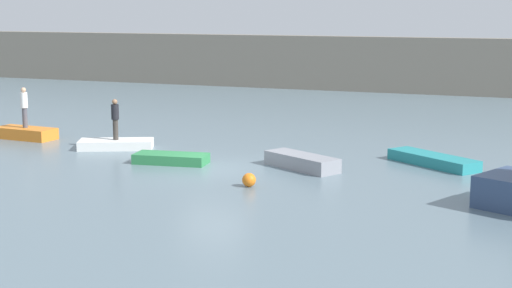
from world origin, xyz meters
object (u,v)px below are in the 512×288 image
Objects in this scene: person_dark_shirt at (115,117)px; mooring_buoy at (249,180)px; rowboat_orange at (26,133)px; rowboat_white at (116,144)px; person_white_shirt at (24,105)px; rowboat_teal at (433,160)px; rowboat_green at (171,159)px; rowboat_grey at (302,162)px.

person_dark_shirt is 3.72× the size of mooring_buoy.
mooring_buoy is at bearing -17.33° from rowboat_orange.
rowboat_white is 5.33m from person_white_shirt.
person_dark_shirt is (5.12, -0.65, 1.08)m from rowboat_orange.
rowboat_teal is 8.22× the size of mooring_buoy.
person_dark_shirt is (-3.60, 1.90, 1.15)m from rowboat_green.
rowboat_green is 9.90m from rowboat_teal.
rowboat_grey is 5.01m from rowboat_teal.
rowboat_white is 1.78× the size of person_dark_shirt.
rowboat_orange is 0.92× the size of rowboat_grey.
person_dark_shirt reaches higher than rowboat_grey.
rowboat_orange is 5.27m from person_dark_shirt.
rowboat_white is at bearing -158.34° from rowboat_grey.
person_white_shirt is 13.97m from mooring_buoy.
rowboat_orange reaches higher than mooring_buoy.
person_dark_shirt is at bearing -7.24° from person_white_shirt.
person_dark_shirt reaches higher than mooring_buoy.
mooring_buoy reaches higher than rowboat_white.
rowboat_orange is 9.08m from rowboat_green.
rowboat_green is at bearing -16.30° from person_white_shirt.
rowboat_white is at bearing -139.63° from rowboat_teal.
rowboat_grey is at bearing 1.99° from rowboat_green.
person_white_shirt is (0.00, 0.00, 1.27)m from rowboat_orange.
rowboat_orange reaches higher than rowboat_white.
person_white_shirt is (-13.66, 1.67, 1.26)m from rowboat_grey.
person_dark_shirt is (-12.93, -1.40, 1.13)m from rowboat_teal.
rowboat_green is 1.62× the size of person_dark_shirt.
rowboat_teal is (18.05, 0.74, -0.05)m from rowboat_orange.
rowboat_orange is at bearing 172.76° from person_dark_shirt.
mooring_buoy is at bearing -97.02° from rowboat_teal.
rowboat_teal is 2.21× the size of person_dark_shirt.
rowboat_teal is at bearing 11.31° from rowboat_green.
rowboat_green is 4.93m from mooring_buoy.
rowboat_orange is 18.07m from rowboat_teal.
person_dark_shirt reaches higher than rowboat_orange.
rowboat_orange is at bearing -158.51° from rowboat_grey.
rowboat_grey is 1.69× the size of person_white_shirt.
mooring_buoy is (7.83, -4.42, -1.10)m from person_dark_shirt.
person_white_shirt is at bearing 148.23° from rowboat_white.
rowboat_grey is at bearing -2.88° from rowboat_orange.
mooring_buoy is at bearing -38.95° from rowboat_green.
rowboat_green is 0.73× the size of rowboat_teal.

